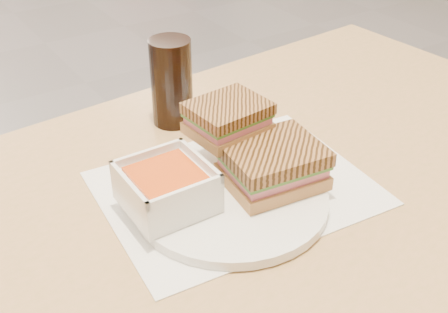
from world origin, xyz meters
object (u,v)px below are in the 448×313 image
plate (231,199)px  panini_lower (273,165)px  main_table (258,226)px  cola_glass (172,82)px  soup_bowl (167,189)px

plate → panini_lower: (0.07, -0.01, 0.04)m
main_table → panini_lower: size_ratio=8.53×
panini_lower → cola_glass: (-0.02, 0.26, 0.03)m
plate → panini_lower: bearing=-6.3°
main_table → soup_bowl: soup_bowl is taller
soup_bowl → cola_glass: 0.26m
plate → main_table: bearing=28.6°
main_table → cola_glass: bearing=100.6°
plate → cola_glass: cola_glass is taller
plate → panini_lower: 0.08m
main_table → plate: (-0.09, -0.05, 0.12)m
main_table → soup_bowl: bearing=-173.9°
soup_bowl → plate: bearing=-19.0°
panini_lower → cola_glass: bearing=93.9°
main_table → panini_lower: 0.17m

